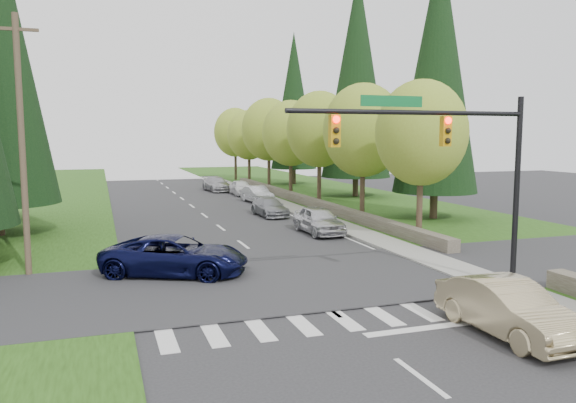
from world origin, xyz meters
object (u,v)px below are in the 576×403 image
parked_car_c (257,194)px  sedan_champagne (508,308)px  parked_car_d (241,188)px  suv_navy (175,256)px  parked_car_e (217,184)px  parked_car_a (319,220)px  parked_car_b (270,207)px

parked_car_c → sedan_champagne: bearing=-99.2°
sedan_champagne → parked_car_d: size_ratio=1.12×
suv_navy → parked_car_e: suv_navy is taller
sedan_champagne → parked_car_e: 42.39m
sedan_champagne → suv_navy: (-7.76, 9.65, 0.02)m
parked_car_a → parked_car_c: parked_car_a is taller
sedan_champagne → parked_car_e: bearing=88.2°
parked_car_e → parked_car_c: bearing=-88.9°
parked_car_c → parked_car_e: bearing=90.5°
sedan_champagne → parked_car_d: (1.87, 38.04, -0.06)m
parked_car_b → parked_car_c: parked_car_c is taller
sedan_champagne → parked_car_a: parked_car_a is taller
parked_car_a → parked_car_c: bearing=87.1°
parked_car_c → parked_car_d: bearing=82.3°
sedan_champagne → parked_car_d: bearing=86.0°
parked_car_c → parked_car_e: (-1.24, 10.52, 0.02)m
sedan_champagne → parked_car_c: 31.91m
parked_car_d → suv_navy: bearing=-108.0°
sedan_champagne → parked_car_b: size_ratio=1.10×
suv_navy → parked_car_d: size_ratio=1.37×
parked_car_b → parked_car_c: size_ratio=1.01×
parked_car_d → parked_car_e: (-1.40, 4.35, 0.00)m
suv_navy → parked_car_d: 29.98m
suv_navy → parked_car_a: (8.84, 7.02, -0.02)m
sedan_champagne → parked_car_c: size_ratio=1.11×
parked_car_a → parked_car_d: parked_car_a is taller
parked_car_b → parked_car_d: bearing=81.8°
sedan_champagne → parked_car_d: sedan_champagne is taller
sedan_champagne → parked_car_a: bearing=85.1°
parked_car_e → suv_navy: bearing=-109.7°
parked_car_d → parked_car_e: parked_car_e is taller
parked_car_b → parked_car_e: 18.20m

